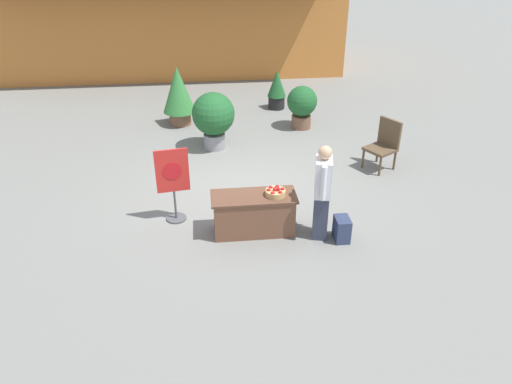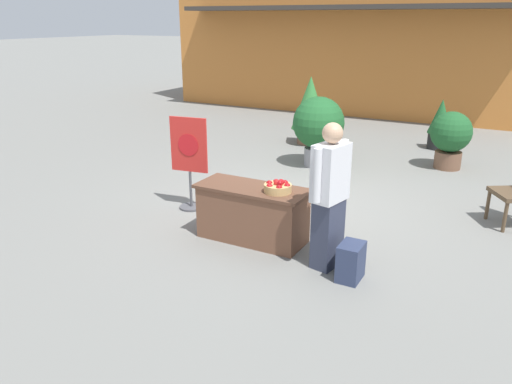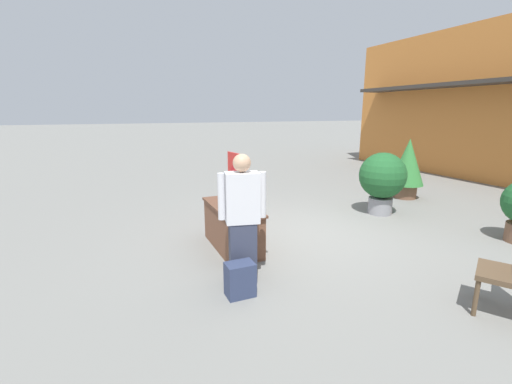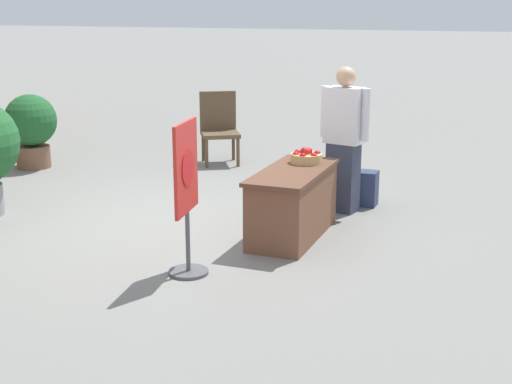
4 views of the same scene
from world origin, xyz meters
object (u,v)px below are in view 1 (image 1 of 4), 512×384
at_px(poster_board, 173,182).
at_px(display_table, 254,214).
at_px(apple_basket, 276,192).
at_px(patio_chair, 384,143).
at_px(potted_plant_far_left, 213,116).
at_px(potted_plant_near_left, 302,104).
at_px(potted_plant_far_right, 178,93).
at_px(backpack, 342,229).
at_px(potted_plant_near_right, 277,89).
at_px(person_visitor, 322,192).

bearing_deg(poster_board, display_table, 59.84).
bearing_deg(apple_basket, poster_board, 161.82).
bearing_deg(patio_chair, display_table, 4.50).
bearing_deg(display_table, apple_basket, -3.93).
height_order(potted_plant_far_left, potted_plant_near_left, potted_plant_far_left).
bearing_deg(patio_chair, apple_basket, 8.39).
height_order(patio_chair, potted_plant_far_right, potted_plant_far_right).
height_order(display_table, potted_plant_far_left, potted_plant_far_left).
relative_size(patio_chair, potted_plant_far_right, 0.71).
bearing_deg(backpack, potted_plant_far_left, 116.51).
xyz_separation_m(apple_basket, potted_plant_far_left, (-0.91, 3.61, 0.01)).
bearing_deg(potted_plant_near_left, patio_chair, -61.55).
xyz_separation_m(apple_basket, patio_chair, (2.66, 2.20, -0.20)).
distance_m(display_table, potted_plant_near_left, 4.92).
relative_size(potted_plant_near_right, potted_plant_far_right, 0.71).
xyz_separation_m(patio_chair, potted_plant_far_left, (-3.57, 1.41, 0.21)).
bearing_deg(person_visitor, potted_plant_near_left, -84.46).
distance_m(display_table, apple_basket, 0.56).
bearing_deg(potted_plant_far_left, patio_chair, -21.56).
distance_m(patio_chair, potted_plant_far_left, 3.84).
height_order(person_visitor, potted_plant_far_right, person_visitor).
height_order(display_table, person_visitor, person_visitor).
distance_m(poster_board, patio_chair, 4.67).
height_order(display_table, patio_chair, patio_chair).
xyz_separation_m(display_table, potted_plant_near_left, (1.71, 4.60, 0.26)).
relative_size(person_visitor, potted_plant_far_left, 1.26).
distance_m(patio_chair, potted_plant_far_right, 5.34).
xyz_separation_m(poster_board, patio_chair, (4.37, 1.63, -0.17)).
xyz_separation_m(backpack, potted_plant_far_left, (-1.99, 4.00, 0.58)).
relative_size(backpack, potted_plant_far_left, 0.31).
height_order(backpack, patio_chair, patio_chair).
bearing_deg(display_table, patio_chair, 35.71).
bearing_deg(potted_plant_far_right, potted_plant_far_left, -62.39).
height_order(poster_board, potted_plant_near_right, poster_board).
bearing_deg(person_visitor, display_table, -0.00).
xyz_separation_m(potted_plant_far_right, potted_plant_near_left, (3.09, -0.57, -0.22)).
distance_m(patio_chair, potted_plant_near_left, 2.76).
height_order(poster_board, potted_plant_far_left, poster_board).
xyz_separation_m(backpack, poster_board, (-2.80, 0.95, 0.55)).
bearing_deg(potted_plant_near_right, poster_board, -115.39).
bearing_deg(display_table, potted_plant_far_right, 104.93).
relative_size(person_visitor, potted_plant_near_left, 1.55).
bearing_deg(apple_basket, potted_plant_far_right, 108.55).
distance_m(potted_plant_far_right, potted_plant_near_left, 3.15).
height_order(patio_chair, potted_plant_near_right, potted_plant_near_right).
distance_m(apple_basket, potted_plant_far_left, 3.72).
relative_size(backpack, patio_chair, 0.39).
bearing_deg(apple_basket, display_table, 176.07).
bearing_deg(potted_plant_far_left, display_table, -81.33).
bearing_deg(potted_plant_far_right, backpack, -63.17).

